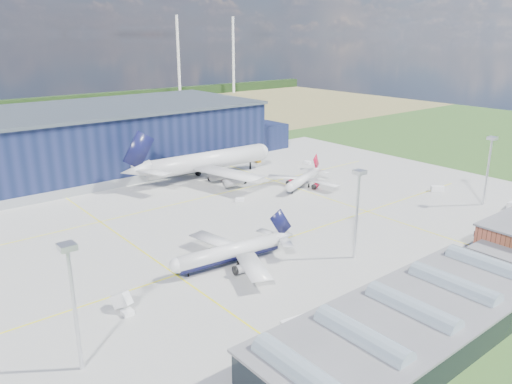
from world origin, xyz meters
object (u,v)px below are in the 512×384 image
light_mast_east (489,160)px  gse_van_b (438,189)px  airliner_red (303,175)px  gse_van_a (296,326)px  light_mast_center (358,200)px  airliner_widebody (208,151)px  gse_tug_c (258,161)px  airstair (122,304)px  gse_cart_b (240,200)px  hangar (116,139)px  light_mast_west (72,287)px  car_a (406,286)px  gse_cart_a (308,162)px  airliner_navy (229,244)px  car_b (332,325)px

light_mast_east → gse_van_b: (1.50, 17.67, -14.39)m
airliner_red → gse_van_a: (-66.50, -66.82, -3.56)m
light_mast_center → airliner_widebody: light_mast_center is taller
airliner_red → gse_tug_c: (11.32, 40.00, -4.21)m
airliner_red → gse_van_a: airliner_red is taller
light_mast_center → airstair: bearing=166.5°
gse_tug_c → gse_cart_b: bearing=-130.9°
hangar → gse_van_b: hangar is taller
light_mast_west → gse_cart_b: light_mast_west is taller
gse_van_b → car_a: size_ratio=1.29×
light_mast_west → gse_cart_b: bearing=35.8°
light_mast_west → light_mast_center: (70.00, 0.00, 0.00)m
gse_van_b → gse_tug_c: (-22.88, 74.33, -0.39)m
airliner_widebody → light_mast_east: bearing=-56.3°
gse_van_a → airstair: (-22.29, 28.36, 0.11)m
gse_van_a → gse_cart_a: (92.83, 90.77, -0.63)m
gse_cart_b → airstair: size_ratio=0.66×
gse_van_a → gse_cart_b: size_ratio=2.04×
airliner_widebody → gse_cart_a: size_ratio=21.11×
light_mast_west → airliner_widebody: (82.85, 85.00, -4.83)m
gse_van_a → airstair: 36.07m
hangar → gse_tug_c: bearing=-32.8°
airliner_red → gse_tug_c: bearing=-128.5°
airliner_navy → car_a: airliner_navy is taller
airliner_navy → airliner_red: (59.60, 35.72, -0.85)m
light_mast_west → airstair: light_mast_west is taller
airliner_widebody → gse_van_a: airliner_widebody is taller
airliner_red → airliner_widebody: (-19.45, 33.00, 5.75)m
light_mast_center → car_b: light_mast_center is taller
gse_cart_b → hangar: bearing=51.9°
airliner_widebody → gse_cart_a: bearing=-9.0°
gse_cart_b → light_mast_east: bearing=-88.9°
light_mast_west → airliner_red: light_mast_west is taller
gse_van_a → gse_tug_c: 132.16m
gse_van_a → car_a: (30.67, -3.18, -0.70)m
light_mast_east → car_a: bearing=-165.3°
light_mast_center → gse_tug_c: size_ratio=7.80×
hangar → gse_van_b: 130.46m
airliner_red → car_a: size_ratio=8.47×
gse_van_a → airstair: size_ratio=1.35×
airliner_navy → airstair: 29.63m
gse_van_a → car_b: gse_van_a is taller
car_a → airliner_navy: bearing=50.4°
airliner_red → gse_cart_b: (-27.82, 1.63, -4.23)m
airliner_widebody → light_mast_west: bearing=-132.1°
gse_van_a → airstair: airstair is taller
gse_cart_a → gse_tug_c: size_ratio=1.05×
light_mast_east → light_mast_west: bearing=180.0°
hangar → light_mast_west: 139.77m
light_mast_west → light_mast_center: 70.00m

